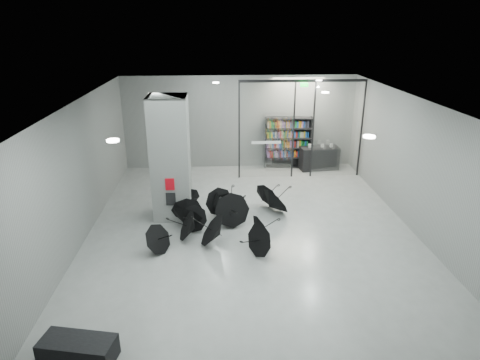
{
  "coord_description": "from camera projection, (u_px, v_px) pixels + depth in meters",
  "views": [
    {
      "loc": [
        -1.02,
        -10.88,
        6.1
      ],
      "look_at": [
        -0.3,
        1.5,
        1.4
      ],
      "focal_mm": 31.37,
      "sensor_mm": 36.0,
      "label": 1
    }
  ],
  "objects": [
    {
      "name": "column",
      "position": [
        171.0,
        158.0,
        13.4
      ],
      "size": [
        1.2,
        1.2,
        4.0
      ],
      "primitive_type": "cube",
      "color": "slate",
      "rests_on": "ground"
    },
    {
      "name": "info_panel",
      "position": [
        171.0,
        199.0,
        13.23
      ],
      "size": [
        0.3,
        0.03,
        0.42
      ],
      "primitive_type": "cube",
      "color": "black",
      "rests_on": "column"
    },
    {
      "name": "room",
      "position": [
        254.0,
        150.0,
        11.37
      ],
      "size": [
        14.0,
        14.02,
        4.01
      ],
      "color": "gray",
      "rests_on": "ground"
    },
    {
      "name": "umbrella_cluster",
      "position": [
        221.0,
        218.0,
        13.21
      ],
      "size": [
        5.0,
        4.35,
        1.33
      ],
      "color": "black",
      "rests_on": "ground"
    },
    {
      "name": "exit_sign",
      "position": [
        304.0,
        85.0,
        16.1
      ],
      "size": [
        0.3,
        0.06,
        0.15
      ],
      "primitive_type": "cube",
      "color": "#0CE533",
      "rests_on": "room"
    },
    {
      "name": "glass_partition",
      "position": [
        301.0,
        125.0,
        16.87
      ],
      "size": [
        5.06,
        0.08,
        4.0
      ],
      "color": "silver",
      "rests_on": "ground"
    },
    {
      "name": "bench",
      "position": [
        78.0,
        350.0,
        8.0
      ],
      "size": [
        1.51,
        0.89,
        0.46
      ],
      "primitive_type": "cube",
      "rotation": [
        0.0,
        0.0,
        -0.21
      ],
      "color": "black",
      "rests_on": "ground"
    },
    {
      "name": "fire_cabinet",
      "position": [
        170.0,
        184.0,
        13.05
      ],
      "size": [
        0.28,
        0.04,
        0.38
      ],
      "primitive_type": "cube",
      "color": "#A50A07",
      "rests_on": "column"
    },
    {
      "name": "bookshelf",
      "position": [
        288.0,
        143.0,
        18.4
      ],
      "size": [
        2.08,
        0.67,
        2.25
      ],
      "primitive_type": null,
      "rotation": [
        0.0,
        0.0,
        -0.13
      ],
      "color": "black",
      "rests_on": "ground"
    },
    {
      "name": "shop_counter",
      "position": [
        319.0,
        158.0,
        18.33
      ],
      "size": [
        1.73,
        0.87,
        1.0
      ],
      "primitive_type": "cube",
      "rotation": [
        0.0,
        0.0,
        0.12
      ],
      "color": "black",
      "rests_on": "ground"
    }
  ]
}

